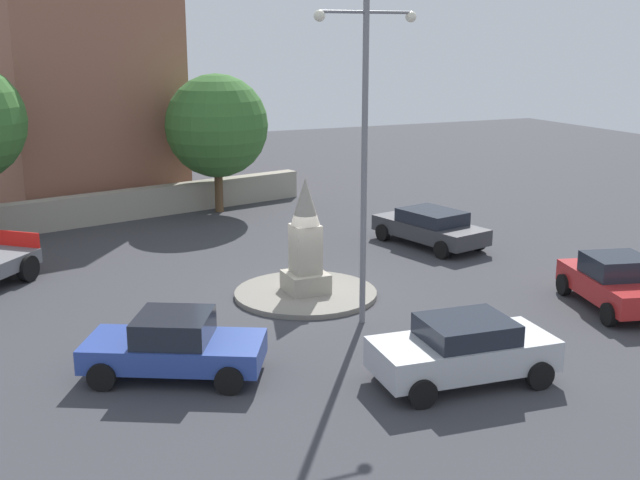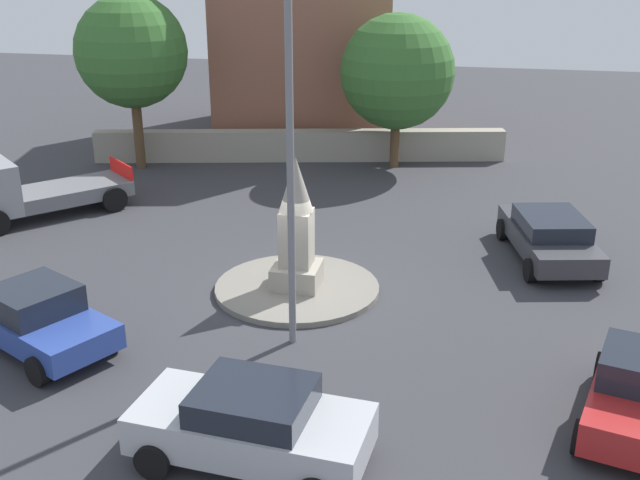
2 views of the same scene
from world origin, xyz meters
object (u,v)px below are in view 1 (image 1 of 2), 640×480
Objects in this scene: car_silver_passing at (464,349)px; car_red_parked_right at (615,282)px; car_blue_far_side at (174,345)px; corner_building at (73,85)px; streetlamp at (365,133)px; tree_near_wall at (217,126)px; car_dark_grey_parked_left at (430,227)px; monument at (305,241)px.

car_silver_passing is 1.02× the size of car_red_parked_right.
car_silver_passing is at bearing 153.07° from car_blue_far_side.
car_silver_passing is at bearing 101.02° from corner_building.
streetlamp is 6.17m from car_silver_passing.
corner_building is (4.88, -25.07, 4.56)m from car_silver_passing.
car_red_parked_right is (-6.80, -2.45, -0.01)m from car_silver_passing.
corner_building is at bearing -62.68° from car_red_parked_right.
car_blue_far_side is at bearing 69.65° from tree_near_wall.
corner_building is at bearing -92.47° from car_blue_far_side.
car_blue_far_side reaches higher than car_dark_grey_parked_left.
monument is at bearing 28.45° from car_dark_grey_parked_left.
car_silver_passing is 0.96× the size of car_blue_far_side.
car_blue_far_side is 17.82m from tree_near_wall.
car_red_parked_right is (-7.66, 4.58, -0.93)m from monument.
car_red_parked_right reaches higher than car_dark_grey_parked_left.
car_red_parked_right reaches higher than car_blue_far_side.
tree_near_wall is at bearing -110.35° from car_blue_far_side.
streetlamp is 21.22m from corner_building.
tree_near_wall is at bearing -90.79° from car_silver_passing.
tree_near_wall reaches higher than car_silver_passing.
car_blue_far_side is 13.78m from car_dark_grey_parked_left.
car_silver_passing is at bearing 96.93° from monument.
tree_near_wall is (-0.27, -19.43, 3.01)m from car_silver_passing.
tree_near_wall is at bearing -92.25° from streetlamp.
monument is 7.14m from car_silver_passing.
car_silver_passing is at bearing 89.21° from tree_near_wall.
car_red_parked_right is 0.39× the size of corner_building.
corner_building is 1.77× the size of tree_near_wall.
monument is at bearing 84.82° from tree_near_wall.
streetlamp is 7.19m from car_blue_far_side.
monument is at bearing -78.84° from streetlamp.
monument is 18.84m from corner_building.
car_dark_grey_parked_left is 18.52m from corner_building.
car_red_parked_right is 0.94× the size of car_blue_far_side.
car_blue_far_side is at bearing 33.44° from car_dark_grey_parked_left.
streetlamp is at bearing -14.90° from car_red_parked_right.
car_dark_grey_parked_left is at bearing 126.01° from corner_building.
monument is 0.39× the size of streetlamp.
car_blue_far_side is 22.60m from corner_building.
car_silver_passing is 7.23m from car_red_parked_right.
car_dark_grey_parked_left is at bearing -151.55° from monument.
tree_near_wall is (-6.11, -16.46, 3.05)m from car_blue_far_side.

